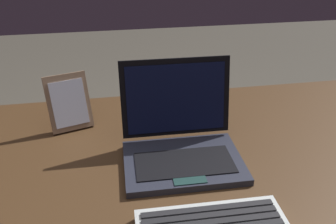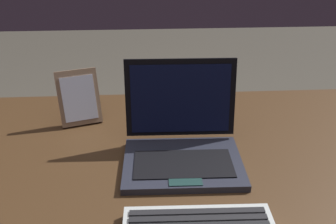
{
  "view_description": "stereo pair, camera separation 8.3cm",
  "coord_description": "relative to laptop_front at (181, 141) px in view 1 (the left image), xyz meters",
  "views": [
    {
      "loc": [
        -0.2,
        -0.72,
        1.3
      ],
      "look_at": [
        -0.08,
        -0.0,
        0.9
      ],
      "focal_mm": 37.56,
      "sensor_mm": 36.0,
      "label": 1
    },
    {
      "loc": [
        -0.12,
        -0.73,
        1.3
      ],
      "look_at": [
        -0.08,
        -0.0,
        0.9
      ],
      "focal_mm": 37.56,
      "sensor_mm": 36.0,
      "label": 2
    }
  ],
  "objects": [
    {
      "name": "desk",
      "position": [
        0.04,
        -0.02,
        -0.13
      ],
      "size": [
        1.68,
        0.82,
        0.75
      ],
      "color": "#3F2916",
      "rests_on": "ground"
    },
    {
      "name": "laptop_front",
      "position": [
        0.0,
        0.0,
        0.0
      ],
      "size": [
        0.3,
        0.25,
        0.24
      ],
      "color": "#232531",
      "rests_on": "desk"
    },
    {
      "name": "photo_frame",
      "position": [
        -0.29,
        0.2,
        0.03
      ],
      "size": [
        0.13,
        0.09,
        0.16
      ],
      "color": "#84684F",
      "rests_on": "desk"
    }
  ]
}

